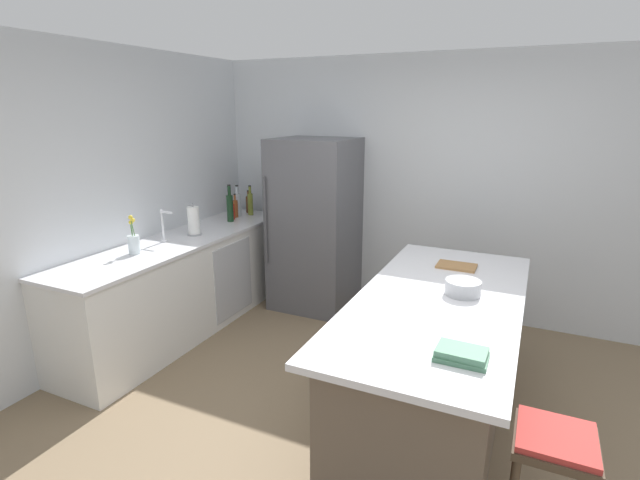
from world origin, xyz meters
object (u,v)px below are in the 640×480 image
olive_oil_bottle (250,203)px  mixing_bowl (463,288)px  paper_towel_roll (194,221)px  syrup_bottle (249,204)px  cutting_board (456,266)px  vinegar_bottle (235,208)px  bar_stool (554,456)px  hot_sauce_bottle (233,211)px  flower_vase (134,242)px  soda_bottle (237,204)px  wine_bottle (230,207)px  cookbook_stack (461,354)px  kitchen_island (435,360)px  sink_faucet (164,225)px  refrigerator (315,225)px

olive_oil_bottle → mixing_bowl: 2.95m
olive_oil_bottle → paper_towel_roll: bearing=-90.5°
syrup_bottle → cutting_board: 2.71m
vinegar_bottle → paper_towel_roll: bearing=-84.6°
bar_stool → hot_sauce_bottle: 3.82m
bar_stool → olive_oil_bottle: 3.94m
vinegar_bottle → flower_vase: bearing=-89.0°
soda_bottle → wine_bottle: 0.29m
bar_stool → syrup_bottle: syrup_bottle is taller
syrup_bottle → cookbook_stack: (2.78, -2.38, -0.08)m
paper_towel_roll → soda_bottle: 0.88m
flower_vase → syrup_bottle: (-0.03, 1.76, 0.01)m
kitchen_island → cookbook_stack: (0.25, -0.73, 0.48)m
sink_faucet → mixing_bowl: (2.65, -0.15, -0.11)m
sink_faucet → syrup_bottle: size_ratio=1.14×
refrigerator → paper_towel_roll: bearing=-133.5°
sink_faucet → soda_bottle: soda_bottle is taller
hot_sauce_bottle → mixing_bowl: bearing=-23.9°
wine_bottle → hot_sauce_bottle: bearing=110.1°
sink_faucet → mixing_bowl: bearing=-3.2°
olive_oil_bottle → hot_sauce_bottle: 0.29m
sink_faucet → vinegar_bottle: sink_faucet is taller
soda_bottle → cookbook_stack: 3.56m
bar_stool → olive_oil_bottle: olive_oil_bottle is taller
olive_oil_bottle → soda_bottle: size_ratio=0.97×
cutting_board → wine_bottle: bearing=167.9°
vinegar_bottle → olive_oil_bottle: bearing=65.0°
bar_stool → cutting_board: size_ratio=2.26×
sink_faucet → syrup_bottle: bearing=90.3°
hot_sauce_bottle → wine_bottle: wine_bottle is taller
syrup_bottle → cutting_board: syrup_bottle is taller
cookbook_stack → olive_oil_bottle: bearing=139.6°
flower_vase → mixing_bowl: 2.64m
hot_sauce_bottle → bar_stool: bearing=-32.6°
paper_towel_roll → soda_bottle: bearing=96.5°
sink_faucet → mixing_bowl: 2.65m
kitchen_island → bar_stool: kitchen_island is taller
paper_towel_roll → vinegar_bottle: 0.80m
sink_faucet → olive_oil_bottle: size_ratio=0.89×
bar_stool → syrup_bottle: 4.06m
sink_faucet → vinegar_bottle: (-0.00, 1.11, -0.06)m
refrigerator → mixing_bowl: (1.72, -1.37, 0.06)m
kitchen_island → olive_oil_bottle: (-2.44, 1.56, 0.58)m
bar_stool → wine_bottle: wine_bottle is taller
sink_faucet → bar_stool: bearing=-17.7°
flower_vase → wine_bottle: 1.31m
cutting_board → refrigerator: bearing=152.8°
flower_vase → soda_bottle: (-0.05, 1.58, 0.04)m
paper_towel_roll → cutting_board: bearing=1.8°
soda_bottle → vinegar_bottle: 0.09m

